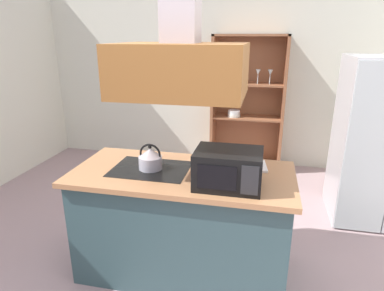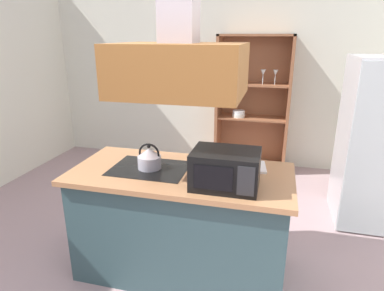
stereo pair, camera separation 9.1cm
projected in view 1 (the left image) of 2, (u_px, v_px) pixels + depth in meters
The scene contains 8 objects.
wall_back at pixel (238, 74), 4.93m from camera, with size 6.00×0.12×2.70m, color silver.
kitchen_island at pixel (183, 222), 2.72m from camera, with size 1.72×0.82×0.90m.
range_hood at pixel (181, 54), 2.30m from camera, with size 0.90×0.70×1.20m.
refrigerator at pixel (384, 142), 3.42m from camera, with size 0.90×0.78×1.72m.
dish_cabinet at pixel (247, 111), 4.85m from camera, with size 1.02×0.40×1.92m.
kettle at pixel (150, 159), 2.61m from camera, with size 0.18×0.18×0.21m.
cutting_board at pixel (245, 166), 2.68m from camera, with size 0.34×0.24×0.02m, color white.
microwave at pixel (228, 169), 2.30m from camera, with size 0.46×0.35×0.26m.
Camera 1 is at (0.41, -2.04, 1.91)m, focal length 31.13 mm.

